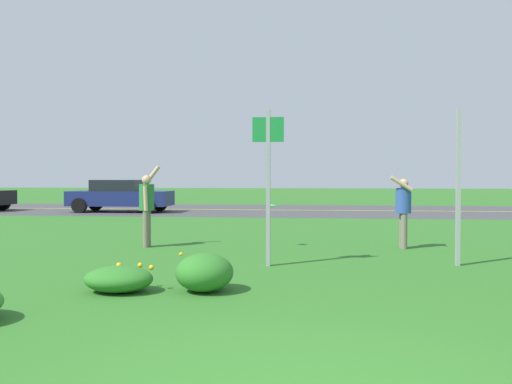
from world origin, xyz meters
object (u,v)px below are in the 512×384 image
sign_post_near_path (268,172)px  person_thrower_green_shirt (147,204)px  car_navy_center_left (120,196)px  sign_post_by_roadside (458,188)px  person_catcher_blue_shirt (403,207)px  frisbee_pale_blue (274,206)px

sign_post_near_path → person_thrower_green_shirt: size_ratio=1.50×
sign_post_near_path → car_navy_center_left: bearing=119.5°
sign_post_by_roadside → person_thrower_green_shirt: bearing=163.3°
person_thrower_green_shirt → car_navy_center_left: size_ratio=0.41×
person_catcher_blue_shirt → frisbee_pale_blue: (-2.89, -0.07, 0.01)m
person_catcher_blue_shirt → car_navy_center_left: size_ratio=0.36×
frisbee_pale_blue → car_navy_center_left: car_navy_center_left is taller
person_catcher_blue_shirt → sign_post_near_path: bearing=-135.2°
sign_post_near_path → person_catcher_blue_shirt: (2.76, 2.74, -0.75)m
sign_post_near_path → person_thrower_green_shirt: (-2.98, 2.34, -0.70)m
person_catcher_blue_shirt → sign_post_by_roadside: bearing=-74.9°
sign_post_near_path → person_catcher_blue_shirt: bearing=44.8°
person_catcher_blue_shirt → car_navy_center_left: 15.71m
person_catcher_blue_shirt → frisbee_pale_blue: size_ratio=6.64×
sign_post_by_roadside → frisbee_pale_blue: sign_post_by_roadside is taller
sign_post_near_path → person_thrower_green_shirt: 3.86m
person_thrower_green_shirt → person_catcher_blue_shirt: 5.76m
person_thrower_green_shirt → car_navy_center_left: (-5.02, 11.83, -0.24)m
sign_post_by_roadside → person_thrower_green_shirt: size_ratio=1.51×
sign_post_near_path → sign_post_by_roadside: (3.39, 0.44, -0.28)m
person_thrower_green_shirt → frisbee_pale_blue: 2.88m
sign_post_near_path → car_navy_center_left: (-8.01, 14.17, -0.94)m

